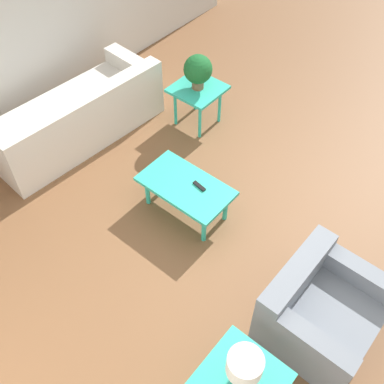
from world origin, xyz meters
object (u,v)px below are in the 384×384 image
(side_table_plant, at_px, (198,93))
(potted_plant, at_px, (198,70))
(coffee_table, at_px, (186,188))
(side_table_lamp, at_px, (240,383))
(sofa, at_px, (76,118))
(armchair, at_px, (320,310))
(table_lamp, at_px, (244,367))

(side_table_plant, relative_size, potted_plant, 1.35)
(coffee_table, relative_size, side_table_lamp, 1.66)
(sofa, height_order, armchair, sofa)
(armchair, bearing_deg, coffee_table, 81.76)
(sofa, distance_m, table_lamp, 3.72)
(coffee_table, bearing_deg, side_table_plant, -55.48)
(side_table_lamp, height_order, potted_plant, potted_plant)
(armchair, bearing_deg, side_table_plant, 60.49)
(side_table_plant, relative_size, table_lamp, 1.58)
(armchair, relative_size, potted_plant, 2.21)
(armchair, bearing_deg, sofa, 85.15)
(side_table_lamp, xyz_separation_m, table_lamp, (0.00, 0.00, 0.32))
(armchair, bearing_deg, potted_plant, 60.49)
(coffee_table, xyz_separation_m, table_lamp, (-1.60, 1.27, 0.42))
(side_table_lamp, bearing_deg, sofa, -21.28)
(sofa, xyz_separation_m, coffee_table, (-1.83, 0.07, 0.07))
(side_table_plant, bearing_deg, coffee_table, 124.52)
(sofa, xyz_separation_m, side_table_plant, (-0.98, -1.16, 0.18))
(side_table_lamp, height_order, table_lamp, table_lamp)
(armchair, distance_m, coffee_table, 1.77)
(armchair, distance_m, side_table_lamp, 1.02)
(table_lamp, bearing_deg, side_table_lamp, -90.00)
(side_table_lamp, bearing_deg, armchair, -98.30)
(coffee_table, distance_m, side_table_plant, 1.50)
(sofa, distance_m, side_table_plant, 1.53)
(side_table_lamp, bearing_deg, table_lamp, 90.00)
(side_table_plant, bearing_deg, side_table_lamp, 134.42)
(sofa, relative_size, side_table_plant, 3.82)
(armchair, height_order, potted_plant, potted_plant)
(armchair, height_order, table_lamp, table_lamp)
(potted_plant, xyz_separation_m, table_lamp, (-2.45, 2.50, -0.01))
(side_table_plant, bearing_deg, table_lamp, 134.42)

